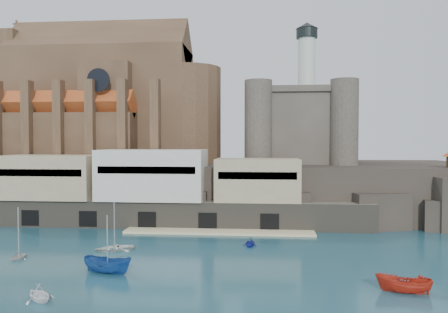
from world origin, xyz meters
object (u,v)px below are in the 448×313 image
Objects in this scene: castle_keep at (298,123)px; boat_1 at (39,300)px; church at (110,106)px; boat_2 at (108,273)px.

boat_1 is (-27.45, -53.69, -18.31)m from castle_keep.
church reaches higher than boat_2.
boat_2 is (-24.17, -45.12, -18.31)m from castle_keep.
boat_2 is at bearing -70.75° from church.
boat_2 is (16.03, -45.90, -22.13)m from church.
church is 60.15m from boat_1.
church is 53.42m from boat_2.
boat_2 reaches higher than boat_1.
castle_keep reaches higher than boat_1.
boat_1 is 9.17m from boat_2.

